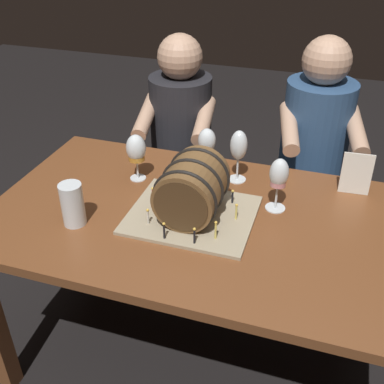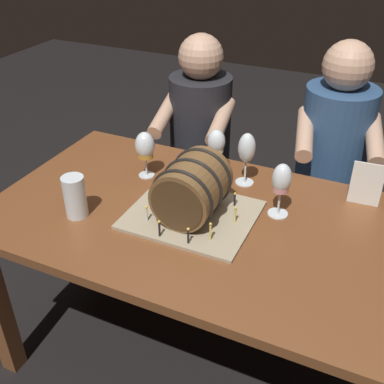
{
  "view_description": "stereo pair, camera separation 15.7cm",
  "coord_description": "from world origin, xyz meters",
  "px_view_note": "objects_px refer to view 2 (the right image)",
  "views": [
    {
      "loc": [
        0.39,
        -1.28,
        1.67
      ],
      "look_at": [
        -0.02,
        -0.01,
        0.83
      ],
      "focal_mm": 43.58,
      "sensor_mm": 36.0,
      "label": 1
    },
    {
      "loc": [
        0.53,
        -1.22,
        1.67
      ],
      "look_at": [
        -0.02,
        -0.01,
        0.83
      ],
      "focal_mm": 43.58,
      "sensor_mm": 36.0,
      "label": 2
    }
  ],
  "objects_px": {
    "barrel_cake": "(192,192)",
    "person_seated_right": "(327,182)",
    "wine_glass_amber": "(145,147)",
    "wine_glass_empty": "(247,149)",
    "menu_card": "(366,184)",
    "wine_glass_white": "(216,144)",
    "beer_pint": "(75,199)",
    "person_seated_left": "(200,159)",
    "dining_table": "(199,239)",
    "wine_glass_rose": "(282,181)"
  },
  "relations": [
    {
      "from": "barrel_cake",
      "to": "person_seated_right",
      "type": "relative_size",
      "value": 0.36
    },
    {
      "from": "wine_glass_amber",
      "to": "person_seated_right",
      "type": "xyz_separation_m",
      "value": [
        0.63,
        0.58,
        -0.32
      ]
    },
    {
      "from": "wine_glass_empty",
      "to": "menu_card",
      "type": "bearing_deg",
      "value": 5.84
    },
    {
      "from": "wine_glass_white",
      "to": "beer_pint",
      "type": "xyz_separation_m",
      "value": [
        -0.33,
        -0.48,
        -0.06
      ]
    },
    {
      "from": "beer_pint",
      "to": "person_seated_left",
      "type": "distance_m",
      "value": 0.96
    },
    {
      "from": "person_seated_left",
      "to": "beer_pint",
      "type": "bearing_deg",
      "value": -93.97
    },
    {
      "from": "barrel_cake",
      "to": "person_seated_left",
      "type": "relative_size",
      "value": 0.37
    },
    {
      "from": "menu_card",
      "to": "dining_table",
      "type": "bearing_deg",
      "value": -151.19
    },
    {
      "from": "wine_glass_empty",
      "to": "person_seated_right",
      "type": "distance_m",
      "value": 0.63
    },
    {
      "from": "menu_card",
      "to": "person_seated_left",
      "type": "distance_m",
      "value": 0.98
    },
    {
      "from": "beer_pint",
      "to": "menu_card",
      "type": "distance_m",
      "value": 1.03
    },
    {
      "from": "dining_table",
      "to": "beer_pint",
      "type": "xyz_separation_m",
      "value": [
        -0.39,
        -0.17,
        0.17
      ]
    },
    {
      "from": "dining_table",
      "to": "wine_glass_empty",
      "type": "distance_m",
      "value": 0.38
    },
    {
      "from": "wine_glass_amber",
      "to": "wine_glass_empty",
      "type": "distance_m",
      "value": 0.39
    },
    {
      "from": "wine_glass_white",
      "to": "person_seated_left",
      "type": "bearing_deg",
      "value": 120.73
    },
    {
      "from": "wine_glass_white",
      "to": "person_seated_right",
      "type": "xyz_separation_m",
      "value": [
        0.39,
        0.44,
        -0.32
      ]
    },
    {
      "from": "wine_glass_empty",
      "to": "wine_glass_white",
      "type": "bearing_deg",
      "value": 169.85
    },
    {
      "from": "wine_glass_rose",
      "to": "wine_glass_amber",
      "type": "distance_m",
      "value": 0.55
    },
    {
      "from": "beer_pint",
      "to": "person_seated_left",
      "type": "bearing_deg",
      "value": 86.03
    },
    {
      "from": "wine_glass_amber",
      "to": "person_seated_right",
      "type": "bearing_deg",
      "value": 42.38
    },
    {
      "from": "dining_table",
      "to": "barrel_cake",
      "type": "bearing_deg",
      "value": -148.22
    },
    {
      "from": "wine_glass_white",
      "to": "person_seated_left",
      "type": "relative_size",
      "value": 0.16
    },
    {
      "from": "menu_card",
      "to": "wine_glass_white",
      "type": "bearing_deg",
      "value": 178.5
    },
    {
      "from": "beer_pint",
      "to": "person_seated_right",
      "type": "distance_m",
      "value": 1.19
    },
    {
      "from": "barrel_cake",
      "to": "person_seated_right",
      "type": "bearing_deg",
      "value": 65.2
    },
    {
      "from": "beer_pint",
      "to": "person_seated_right",
      "type": "xyz_separation_m",
      "value": [
        0.72,
        0.92,
        -0.26
      ]
    },
    {
      "from": "dining_table",
      "to": "wine_glass_empty",
      "type": "bearing_deg",
      "value": 75.99
    },
    {
      "from": "wine_glass_white",
      "to": "person_seated_left",
      "type": "xyz_separation_m",
      "value": [
        -0.26,
        0.44,
        -0.34
      ]
    },
    {
      "from": "barrel_cake",
      "to": "wine_glass_empty",
      "type": "relative_size",
      "value": 2.03
    },
    {
      "from": "dining_table",
      "to": "person_seated_left",
      "type": "xyz_separation_m",
      "value": [
        -0.33,
        0.74,
        -0.11
      ]
    },
    {
      "from": "menu_card",
      "to": "wine_glass_empty",
      "type": "bearing_deg",
      "value": -177.78
    },
    {
      "from": "dining_table",
      "to": "menu_card",
      "type": "height_order",
      "value": "menu_card"
    },
    {
      "from": "dining_table",
      "to": "wine_glass_amber",
      "type": "bearing_deg",
      "value": 151.41
    },
    {
      "from": "wine_glass_empty",
      "to": "wine_glass_amber",
      "type": "bearing_deg",
      "value": -163.54
    },
    {
      "from": "person_seated_right",
      "to": "beer_pint",
      "type": "bearing_deg",
      "value": -128.02
    },
    {
      "from": "wine_glass_rose",
      "to": "wine_glass_amber",
      "type": "xyz_separation_m",
      "value": [
        -0.55,
        0.04,
        -0.01
      ]
    },
    {
      "from": "wine_glass_amber",
      "to": "menu_card",
      "type": "xyz_separation_m",
      "value": [
        0.81,
        0.16,
        -0.05
      ]
    },
    {
      "from": "wine_glass_rose",
      "to": "menu_card",
      "type": "distance_m",
      "value": 0.33
    },
    {
      "from": "wine_glass_amber",
      "to": "person_seated_left",
      "type": "height_order",
      "value": "person_seated_left"
    },
    {
      "from": "wine_glass_white",
      "to": "person_seated_right",
      "type": "bearing_deg",
      "value": 48.61
    },
    {
      "from": "dining_table",
      "to": "menu_card",
      "type": "distance_m",
      "value": 0.63
    },
    {
      "from": "beer_pint",
      "to": "person_seated_right",
      "type": "relative_size",
      "value": 0.13
    },
    {
      "from": "barrel_cake",
      "to": "menu_card",
      "type": "distance_m",
      "value": 0.63
    },
    {
      "from": "barrel_cake",
      "to": "menu_card",
      "type": "relative_size",
      "value": 2.68
    },
    {
      "from": "person_seated_right",
      "to": "barrel_cake",
      "type": "bearing_deg",
      "value": -114.8
    },
    {
      "from": "dining_table",
      "to": "wine_glass_white",
      "type": "relative_size",
      "value": 7.83
    },
    {
      "from": "wine_glass_white",
      "to": "beer_pint",
      "type": "bearing_deg",
      "value": -124.55
    },
    {
      "from": "wine_glass_empty",
      "to": "wine_glass_white",
      "type": "relative_size",
      "value": 1.11
    },
    {
      "from": "wine_glass_rose",
      "to": "wine_glass_empty",
      "type": "height_order",
      "value": "wine_glass_empty"
    },
    {
      "from": "wine_glass_white",
      "to": "person_seated_right",
      "type": "relative_size",
      "value": 0.16
    }
  ]
}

